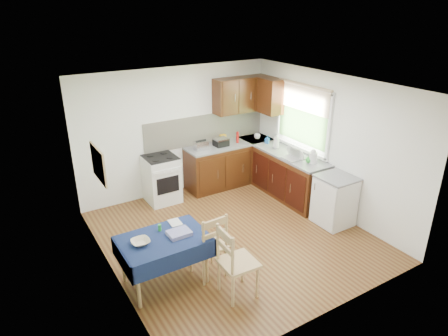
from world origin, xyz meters
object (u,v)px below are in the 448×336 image
dining_table (164,245)px  toaster (201,145)px  kettle (313,157)px  dish_rack (295,157)px  chair_far (210,244)px  chair_near (235,260)px  sandwich_press (221,142)px

dining_table → toaster: bearing=68.8°
dining_table → kettle: size_ratio=4.50×
toaster → dish_rack: 1.84m
dining_table → toaster: size_ratio=4.44×
chair_far → kettle: (2.61, 0.82, 0.49)m
chair_near → sandwich_press: size_ratio=3.81×
toaster → chair_far: bearing=-140.7°
dining_table → kettle: kettle is taller
chair_near → toaster: bearing=-18.7°
chair_near → toaster: size_ratio=3.90×
chair_near → sandwich_press: 3.41m
kettle → dish_rack: bearing=107.1°
chair_far → dish_rack: bearing=-157.9°
dining_table → sandwich_press: size_ratio=4.33×
toaster → dish_rack: bearing=-70.0°
dish_rack → chair_far: bearing=-171.1°
chair_far → dish_rack: dish_rack is taller
toaster → sandwich_press: size_ratio=0.98×
kettle → toaster: bearing=130.2°
toaster → kettle: bearing=-74.5°
chair_far → toaster: size_ratio=3.80×
dish_rack → dining_table: bearing=-178.8°
dining_table → kettle: 3.28m
sandwich_press → dish_rack: size_ratio=0.60×
kettle → sandwich_press: bearing=119.6°
chair_far → kettle: size_ratio=3.85×
dining_table → dish_rack: dish_rack is taller
sandwich_press → toaster: bearing=175.0°
chair_near → dish_rack: bearing=-53.2°
dining_table → chair_far: chair_far is taller
dining_table → toaster: toaster is taller
toaster → sandwich_press: 0.46m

